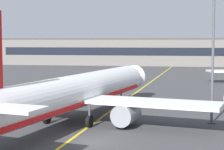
{
  "coord_description": "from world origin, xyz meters",
  "views": [
    {
      "loc": [
        7.67,
        -35.22,
        9.25
      ],
      "look_at": [
        0.15,
        10.75,
        5.25
      ],
      "focal_mm": 64.67,
      "sensor_mm": 36.0,
      "label": 1
    }
  ],
  "objects": [
    {
      "name": "taxiway_centreline",
      "position": [
        0.0,
        30.0,
        0.0
      ],
      "size": [
        13.22,
        179.56,
        0.01
      ],
      "primitive_type": "cube",
      "rotation": [
        0.0,
        0.0,
        -0.07
      ],
      "color": "yellow",
      "rests_on": "ground"
    },
    {
      "name": "safety_cone_by_nose_gear",
      "position": [
        -2.89,
        25.45,
        0.26
      ],
      "size": [
        0.44,
        0.44,
        0.55
      ],
      "color": "orange",
      "rests_on": "ground"
    },
    {
      "name": "apron_lamp_post",
      "position": [
        11.49,
        10.39,
        7.69
      ],
      "size": [
        2.24,
        0.9,
        14.75
      ],
      "color": "#515156",
      "rests_on": "ground"
    },
    {
      "name": "airliner_foreground",
      "position": [
        -3.66,
        8.51,
        3.37
      ],
      "size": [
        32.28,
        41.11,
        11.65
      ],
      "color": "white",
      "rests_on": "ground"
    },
    {
      "name": "ground_plane",
      "position": [
        0.0,
        0.0,
        0.0
      ],
      "size": [
        400.0,
        400.0,
        0.0
      ],
      "primitive_type": "plane",
      "color": "#3D3D3F"
    },
    {
      "name": "terminal_building",
      "position": [
        3.68,
        115.33,
        5.1
      ],
      "size": [
        126.56,
        12.4,
        10.18
      ],
      "color": "slate",
      "rests_on": "ground"
    }
  ]
}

